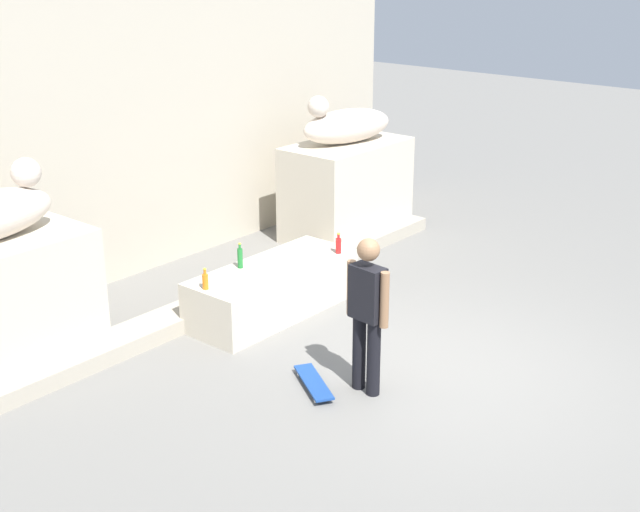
{
  "coord_description": "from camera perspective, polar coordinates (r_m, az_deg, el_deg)",
  "views": [
    {
      "loc": [
        -7.22,
        -4.3,
        4.4
      ],
      "look_at": [
        -0.34,
        1.46,
        1.1
      ],
      "focal_mm": 48.33,
      "sensor_mm": 36.0,
      "label": 1
    }
  ],
  "objects": [
    {
      "name": "ground_plane",
      "position": [
        9.49,
        8.18,
        -7.67
      ],
      "size": [
        40.0,
        40.0,
        0.0
      ],
      "primitive_type": "plane",
      "color": "slate"
    },
    {
      "name": "facade_wall",
      "position": [
        12.04,
        -12.94,
        11.71
      ],
      "size": [
        10.45,
        0.6,
        5.46
      ],
      "primitive_type": "cube",
      "color": "#BAB19D",
      "rests_on": "ground_plane"
    },
    {
      "name": "pedestal_right",
      "position": [
        13.5,
        1.77,
        4.44
      ],
      "size": [
        2.02,
        1.14,
        1.48
      ],
      "primitive_type": "cube",
      "color": "beige",
      "rests_on": "ground_plane"
    },
    {
      "name": "statue_reclining_right",
      "position": [
        13.23,
        1.69,
        8.68
      ],
      "size": [
        1.69,
        0.91,
        0.78
      ],
      "rotation": [
        0.0,
        0.0,
        2.91
      ],
      "color": "beige",
      "rests_on": "pedestal_right"
    },
    {
      "name": "ledge_block",
      "position": [
        10.73,
        -3.12,
        -2.22
      ],
      "size": [
        2.3,
        0.88,
        0.63
      ],
      "primitive_type": "cube",
      "color": "beige",
      "rests_on": "ground_plane"
    },
    {
      "name": "skater",
      "position": [
        8.66,
        3.15,
        -3.53
      ],
      "size": [
        0.23,
        0.54,
        1.67
      ],
      "rotation": [
        0.0,
        0.0,
        4.62
      ],
      "color": "black",
      "rests_on": "ground_plane"
    },
    {
      "name": "skateboard",
      "position": [
        9.07,
        -0.43,
        -8.37
      ],
      "size": [
        0.6,
        0.78,
        0.08
      ],
      "rotation": [
        0.0,
        0.0,
        4.15
      ],
      "color": "navy",
      "rests_on": "ground_plane"
    },
    {
      "name": "bottle_red",
      "position": [
        10.99,
        1.23,
        0.73
      ],
      "size": [
        0.07,
        0.07,
        0.27
      ],
      "color": "red",
      "rests_on": "ledge_block"
    },
    {
      "name": "bottle_orange",
      "position": [
        9.95,
        -7.61,
        -1.64
      ],
      "size": [
        0.07,
        0.07,
        0.25
      ],
      "color": "orange",
      "rests_on": "ledge_block"
    },
    {
      "name": "bottle_green",
      "position": [
        10.53,
        -5.31,
        -0.1
      ],
      "size": [
        0.07,
        0.07,
        0.32
      ],
      "color": "#1E722D",
      "rests_on": "ledge_block"
    },
    {
      "name": "stair_step",
      "position": [
        11.22,
        -5.42,
        -2.47
      ],
      "size": [
        8.01,
        0.5,
        0.19
      ],
      "primitive_type": "cube",
      "color": "#A9A08F",
      "rests_on": "ground_plane"
    }
  ]
}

